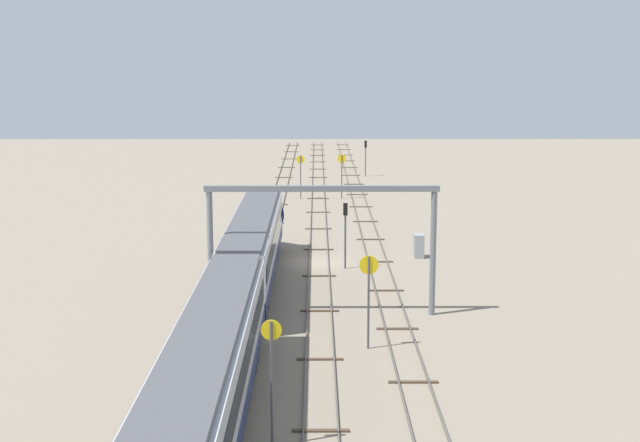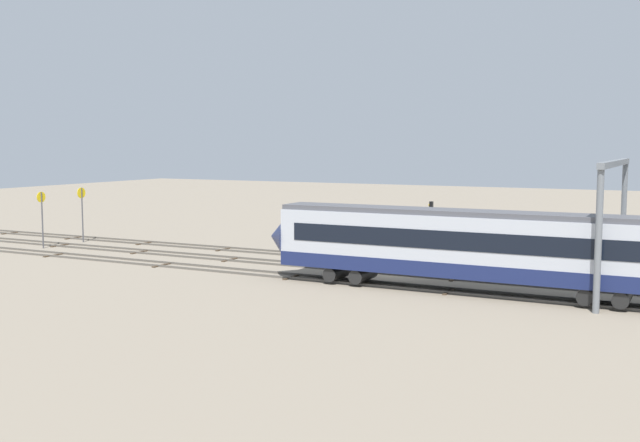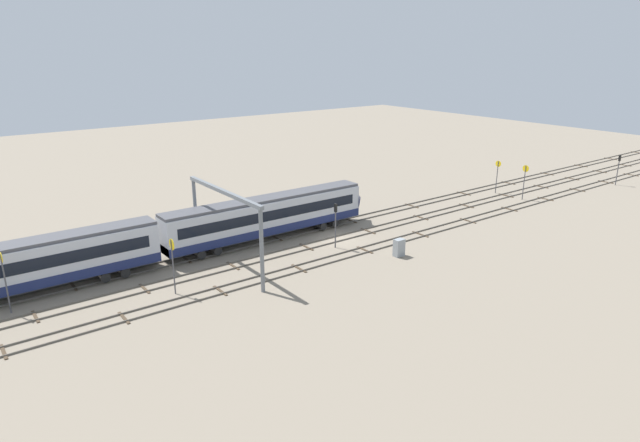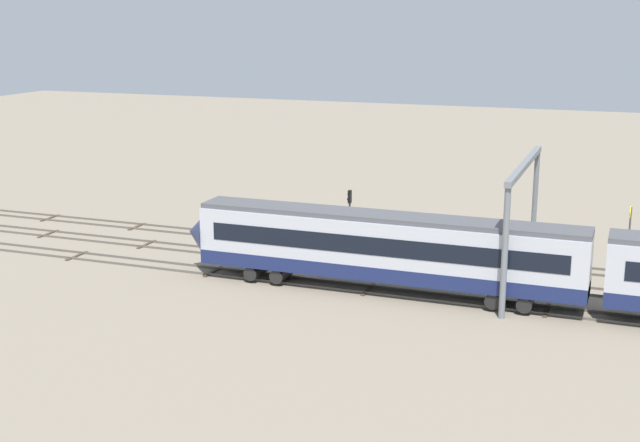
{
  "view_description": "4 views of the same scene",
  "coord_description": "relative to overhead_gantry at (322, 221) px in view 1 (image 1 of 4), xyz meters",
  "views": [
    {
      "loc": [
        -65.47,
        0.16,
        15.22
      ],
      "look_at": [
        -0.07,
        -0.09,
        3.21
      ],
      "focal_mm": 49.56,
      "sensor_mm": 36.0,
      "label": 1
    },
    {
      "loc": [
        -18.74,
        47.7,
        8.87
      ],
      "look_at": [
        4.41,
        2.43,
        3.63
      ],
      "focal_mm": 42.25,
      "sensor_mm": 36.0,
      "label": 2
    },
    {
      "loc": [
        -36.52,
        -45.2,
        20.65
      ],
      "look_at": [
        -1.29,
        1.75,
        1.92
      ],
      "focal_mm": 30.86,
      "sensor_mm": 36.0,
      "label": 3
    },
    {
      "loc": [
        -20.51,
        52.9,
        16.77
      ],
      "look_at": [
        -0.37,
        -0.42,
        2.91
      ],
      "focal_mm": 48.01,
      "sensor_mm": 36.0,
      "label": 4
    }
  ],
  "objects": [
    {
      "name": "ground_plane",
      "position": [
        13.98,
        0.14,
        -5.74
      ],
      "size": [
        211.03,
        211.03,
        0.0
      ],
      "primitive_type": "plane",
      "color": "gray"
    },
    {
      "name": "track_near_foreground",
      "position": [
        13.98,
        -4.31,
        -5.67
      ],
      "size": [
        195.03,
        2.4,
        0.16
      ],
      "color": "#59544C",
      "rests_on": "ground"
    },
    {
      "name": "track_second_near",
      "position": [
        13.98,
        0.14,
        -5.67
      ],
      "size": [
        195.03,
        2.4,
        0.16
      ],
      "color": "#59544C",
      "rests_on": "ground"
    },
    {
      "name": "track_with_train",
      "position": [
        13.98,
        4.59,
        -5.67
      ],
      "size": [
        195.03,
        2.4,
        0.16
      ],
      "color": "#59544C",
      "rests_on": "ground"
    },
    {
      "name": "overhead_gantry",
      "position": [
        0.0,
        0.0,
        0.0
      ],
      "size": [
        0.4,
        13.91,
        7.89
      ],
      "color": "slate",
      "rests_on": "ground"
    },
    {
      "name": "speed_sign_near_foreground",
      "position": [
        45.14,
        2.08,
        -2.59
      ],
      "size": [
        0.14,
        0.91,
        4.83
      ],
      "color": "#4C4C51",
      "rests_on": "ground"
    },
    {
      "name": "speed_sign_mid_trackside",
      "position": [
        -6.34,
        -2.44,
        -2.35
      ],
      "size": [
        0.14,
        1.02,
        5.08
      ],
      "color": "#4C4C51",
      "rests_on": "ground"
    },
    {
      "name": "speed_sign_far_trackside",
      "position": [
        45.05,
        -2.46,
        -2.48
      ],
      "size": [
        0.14,
        0.96,
        4.95
      ],
      "color": "#4C4C51",
      "rests_on": "ground"
    },
    {
      "name": "speed_sign_distant_end",
      "position": [
        -18.47,
        2.08,
        -2.43
      ],
      "size": [
        0.14,
        0.83,
        5.24
      ],
      "color": "#4C4C51",
      "rests_on": "ground"
    },
    {
      "name": "signal_light_trackside_approach",
      "position": [
        64.22,
        -6.14,
        -2.67
      ],
      "size": [
        0.31,
        0.32,
        4.7
      ],
      "color": "#4C4C51",
      "rests_on": "ground"
    },
    {
      "name": "signal_light_trackside_departure",
      "position": [
        11.98,
        -1.79,
        -2.56
      ],
      "size": [
        0.31,
        0.32,
        4.9
      ],
      "color": "#4C4C51",
      "rests_on": "ground"
    },
    {
      "name": "relay_cabinet",
      "position": [
        15.66,
        -7.66,
        -4.82
      ],
      "size": [
        1.1,
        0.74,
        1.83
      ],
      "color": "gray",
      "rests_on": "ground"
    }
  ]
}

